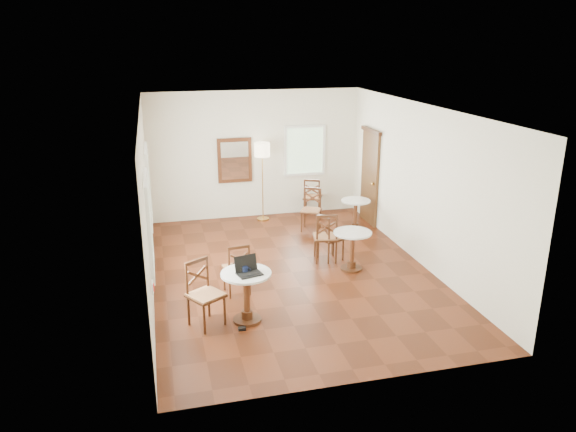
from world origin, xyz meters
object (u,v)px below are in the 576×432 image
Objects in this scene: cafe_table_near at (246,291)px; chair_near_a at (237,268)px; chair_back_a at (312,197)px; water_glass at (243,271)px; cafe_table_back at (355,211)px; chair_mid_b at (330,237)px; chair_back_b at (311,210)px; laptop at (248,269)px; chair_mid_a at (326,237)px; floor_lamp at (262,155)px; cafe_table_mid at (352,246)px; mouse at (238,266)px; chair_near_b at (205,294)px; power_adapter at (242,329)px; navy_mug at (246,270)px.

chair_near_a is at bearing 89.65° from cafe_table_near.
water_glass is (-2.50, -4.81, 0.39)m from chair_back_a.
cafe_table_near is at bearing 86.24° from chair_back_a.
cafe_table_back is 0.75× the size of chair_near_a.
chair_mid_b is 9.67× the size of water_glass.
chair_mid_b is (1.98, 2.02, -0.04)m from cafe_table_near.
chair_back_b is 4.37m from laptop.
chair_mid_a is 3.04m from floor_lamp.
chair_back_a reaches higher than cafe_table_back.
chair_mid_a reaches higher than cafe_table_back.
cafe_table_back is 0.37× the size of floor_lamp.
water_glass is (-0.08, 0.00, -0.02)m from laptop.
cafe_table_mid is 3.61m from floor_lamp.
cafe_table_near is 0.40m from mouse.
chair_back_b is (2.74, 3.74, -0.04)m from chair_near_b.
floor_lamp is at bearing 75.68° from cafe_table_near.
mouse is at bearing 84.40° from chair_back_a.
power_adapter is at bearing -136.77° from laptop.
water_glass is (-0.05, -0.01, -0.00)m from navy_mug.
chair_near_a reaches higher than cafe_table_back.
cafe_table_mid is 3.19m from chair_near_b.
floor_lamp is at bearing 61.88° from laptop.
chair_back_a reaches higher than mouse.
cafe_table_near is at bearing 58.71° from navy_mug.
chair_back_a is at bearing 25.12° from chair_near_b.
chair_mid_b is at bearing -74.29° from floor_lamp.
water_glass reaches higher than cafe_table_mid.
laptop is 4.36× the size of water_glass.
chair_back_b is (0.23, 1.80, -0.02)m from chair_mid_a.
chair_mid_a is 2.67m from mouse.
cafe_table_back is at bearing 141.59° from chair_back_a.
chair_mid_a is at bearing -76.33° from floor_lamp.
chair_near_a is 8.76× the size of mouse.
navy_mug is at bearing 135.41° from laptop.
chair_back_a is at bearing -90.40° from chair_mid_a.
floor_lamp is (-1.23, -0.03, 1.10)m from chair_back_a.
cafe_table_near is at bearing -130.90° from cafe_table_back.
cafe_table_near is 1.95× the size of laptop.
floor_lamp reaches higher than power_adapter.
chair_near_b is 2.45× the size of laptop.
chair_mid_b is (0.10, 0.04, -0.03)m from chair_mid_a.
navy_mug is (-2.45, -4.79, 0.39)m from chair_back_a.
navy_mug is (0.07, -0.22, 0.03)m from mouse.
chair_back_b is 0.51× the size of floor_lamp.
mouse is at bearing 84.79° from power_adapter.
cafe_table_mid is at bearing 33.07° from water_glass.
chair_near_a is 9.61× the size of water_glass.
floor_lamp reaches higher than cafe_table_near.
cafe_table_near is 0.88× the size of chair_mid_b.
cafe_table_mid is 0.76× the size of chair_mid_a.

